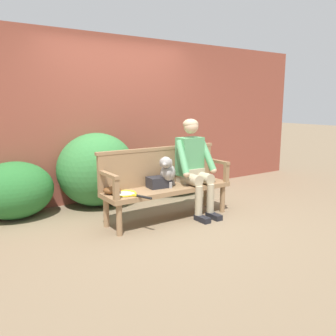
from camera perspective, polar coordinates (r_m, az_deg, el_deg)
The scene contains 14 objects.
ground_plane at distance 4.74m, azimuth 0.00°, elevation -8.19°, with size 40.00×40.00×0.00m, color #7A664C.
brick_garden_fence at distance 5.84m, azimuth -8.60°, elevation 7.98°, with size 8.00×0.30×2.55m, color brown.
hedge_bush_mid_right at distance 5.09m, azimuth -23.56°, elevation -3.33°, with size 1.02×0.82×0.76m, color #286B2D.
hedge_bush_far_left at distance 6.04m, azimuth 0.88°, elevation -0.90°, with size 1.18×0.91×0.65m, color #337538.
hedge_bush_far_right at distance 5.34m, azimuth -11.43°, elevation -0.24°, with size 1.17×1.07×1.09m, color #337538.
garden_bench at distance 4.64m, azimuth 0.00°, elevation -3.74°, with size 1.76×0.48×0.44m.
bench_backrest at distance 4.74m, azimuth -1.42°, elevation 0.43°, with size 1.80×0.06×0.50m.
bench_armrest_left_end at distance 4.10m, azimuth -9.12°, elevation -2.07°, with size 0.06×0.48×0.28m.
bench_armrest_right_end at distance 5.03m, azimuth 8.53°, elevation 0.27°, with size 0.06×0.48×0.28m.
person_seated at distance 4.79m, azimuth 4.10°, elevation 0.77°, with size 0.56×0.64×1.31m.
dog_on_bench at distance 4.57m, azimuth -0.10°, elevation -0.54°, with size 0.37×0.36×0.41m.
tennis_racket at distance 4.26m, azimuth -6.75°, elevation -4.15°, with size 0.37×0.58×0.03m.
baseball_glove at distance 4.30m, azimuth -8.97°, elevation -3.58°, with size 0.22×0.17×0.09m, color brown.
sports_bag at distance 4.58m, azimuth -1.53°, elevation -2.29°, with size 0.28×0.20×0.14m, color #232328.
Camera 1 is at (-2.52, -3.72, 1.52)m, focal length 37.76 mm.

